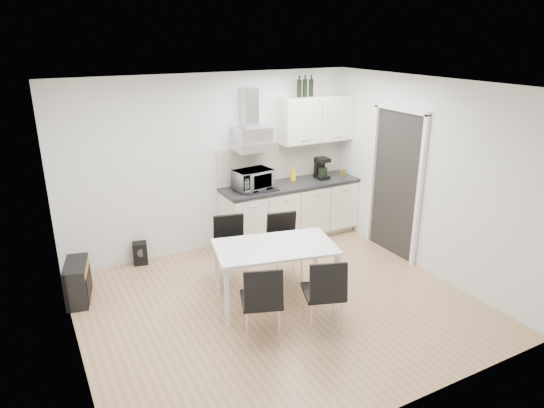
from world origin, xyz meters
The scene contains 15 objects.
ground centered at (0.00, 0.00, 0.00)m, with size 4.50×4.50×0.00m, color tan.
wall_back centered at (0.00, 2.00, 1.30)m, with size 4.50×0.10×2.60m, color white.
wall_front centered at (0.00, -2.00, 1.30)m, with size 4.50×0.10×2.60m, color white.
wall_left centered at (-2.25, 0.00, 1.30)m, with size 0.10×4.00×2.60m, color white.
wall_right centered at (2.25, 0.00, 1.30)m, with size 0.10×4.00×2.60m, color white.
ceiling centered at (0.00, 0.00, 2.60)m, with size 4.50×4.50×0.00m, color white.
doorway centered at (2.21, 0.55, 1.05)m, with size 0.08×1.04×2.10m, color white.
kitchenette centered at (1.18, 1.73, 0.83)m, with size 2.22×0.64×2.52m.
dining_table centered at (0.00, 0.09, 0.67)m, with size 1.54×1.09×0.75m.
chair_far_left centered at (-0.25, 0.80, 0.44)m, with size 0.44×0.50×0.88m, color black, non-canonical shape.
chair_far_right centered at (0.41, 0.55, 0.44)m, with size 0.44×0.50×0.88m, color black, non-canonical shape.
chair_near_left centered at (-0.47, -0.48, 0.44)m, with size 0.44×0.50×0.88m, color black, non-canonical shape.
chair_near_right centered at (0.20, -0.65, 0.44)m, with size 0.44×0.50×0.88m, color black, non-canonical shape.
guitar_amp centered at (-2.10, 1.26, 0.25)m, with size 0.38×0.64×0.50m.
floor_speaker centered at (-1.19, 1.90, 0.16)m, with size 0.19×0.17×0.32m, color black.
Camera 1 is at (-2.48, -4.49, 3.12)m, focal length 32.00 mm.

